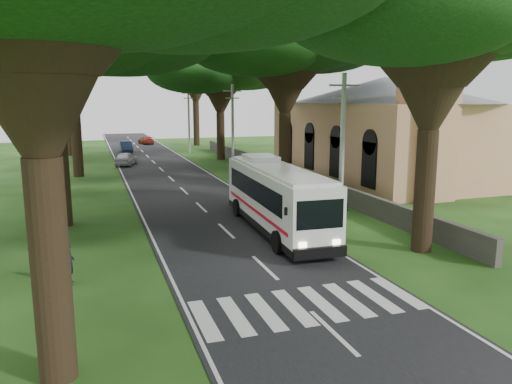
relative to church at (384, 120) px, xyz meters
name	(u,v)px	position (x,y,z in m)	size (l,w,h in m)	color
ground	(283,285)	(-17.86, -21.55, -4.91)	(140.00, 140.00, 0.00)	#1D4112
road	(173,181)	(-17.86, 3.45, -4.90)	(8.00, 120.00, 0.04)	black
crosswalk	(305,306)	(-17.86, -23.55, -4.91)	(8.00, 3.00, 0.01)	silver
property_wall	(278,170)	(-8.86, 2.45, -4.31)	(0.35, 50.00, 1.20)	#383533
church	(384,120)	(0.00, 0.00, 0.00)	(14.00, 24.00, 11.60)	#E2A76E
pole_near	(342,151)	(-12.36, -15.55, -0.73)	(1.60, 0.24, 8.00)	gray
pole_mid	(233,129)	(-12.36, 4.45, -0.73)	(1.60, 0.24, 8.00)	gray
pole_far	(189,120)	(-12.36, 24.45, -0.73)	(1.60, 0.24, 8.00)	gray
tree_l_mida	(49,15)	(-25.86, -9.55, 5.99)	(15.54, 15.54, 14.28)	black
tree_l_midb	(69,21)	(-25.36, 8.45, 8.25)	(15.09, 15.09, 16.49)	black
tree_l_far	(65,47)	(-26.36, 26.45, 7.73)	(13.60, 13.60, 15.70)	black
tree_r_mida	(286,35)	(-9.86, -1.55, 6.57)	(14.65, 14.65, 14.70)	black
tree_r_midb	(220,64)	(-10.36, 16.45, 5.56)	(14.79, 14.79, 13.70)	black
tree_r_far	(195,55)	(-9.36, 34.45, 7.93)	(13.63, 13.63, 15.92)	black
coach_bus	(276,196)	(-15.34, -14.12, -3.11)	(3.01, 11.41, 3.34)	white
distant_car_a	(126,159)	(-20.86, 14.62, -4.19)	(1.64, 4.07, 1.39)	#A8A9AD
distant_car_b	(126,147)	(-19.93, 27.93, -4.21)	(1.42, 4.09, 1.35)	navy
distant_car_c	(146,140)	(-16.20, 38.84, -4.30)	(1.63, 4.02, 1.17)	maroon
pedestrian	(69,263)	(-25.29, -18.86, -4.10)	(0.59, 0.39, 1.62)	black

